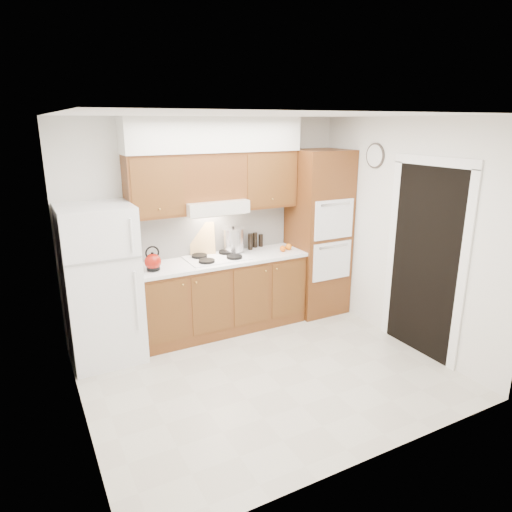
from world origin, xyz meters
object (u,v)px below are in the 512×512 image
(fridge, at_px, (101,284))
(kettle, at_px, (153,262))
(stock_pot, at_px, (233,240))
(oven_cabinet, at_px, (318,233))

(fridge, xyz_separation_m, kettle, (0.57, -0.03, 0.18))
(kettle, distance_m, stock_pot, 1.13)
(fridge, height_order, oven_cabinet, oven_cabinet)
(kettle, relative_size, stock_pot, 0.67)
(oven_cabinet, height_order, kettle, oven_cabinet)
(oven_cabinet, bearing_deg, stock_pot, 171.88)
(fridge, xyz_separation_m, stock_pot, (1.66, 0.20, 0.25))
(oven_cabinet, xyz_separation_m, stock_pot, (-1.18, 0.17, 0.01))
(oven_cabinet, distance_m, stock_pot, 1.19)
(stock_pot, bearing_deg, fridge, -173.04)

